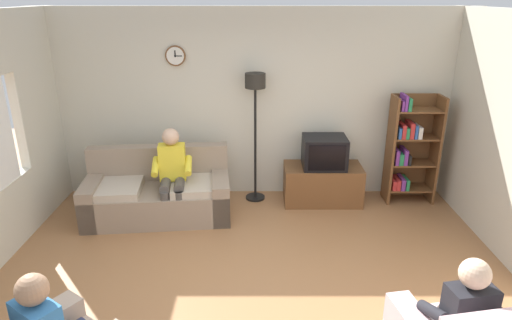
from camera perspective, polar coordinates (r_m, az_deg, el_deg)
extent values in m
plane|color=#9E6B42|center=(4.63, -0.06, -17.42)|extent=(12.00, 12.00, 0.00)
cube|color=beige|center=(6.49, 0.08, 7.13)|extent=(6.20, 0.12, 2.70)
cylinder|color=brown|center=(6.39, -9.98, 13.00)|extent=(0.28, 0.03, 0.28)
cylinder|color=white|center=(6.37, -10.00, 12.98)|extent=(0.24, 0.01, 0.24)
cube|color=black|center=(6.36, -10.03, 13.24)|extent=(0.02, 0.01, 0.09)
cube|color=black|center=(6.36, -9.65, 12.98)|extent=(0.11, 0.01, 0.01)
cube|color=beige|center=(6.60, -25.76, 5.76)|extent=(0.12, 1.10, 1.20)
cube|color=gray|center=(6.16, -12.12, -5.35)|extent=(1.97, 1.02, 0.42)
cube|color=gray|center=(6.32, -12.08, -0.25)|extent=(1.91, 0.38, 0.48)
cube|color=gray|center=(6.09, -4.28, -4.54)|extent=(0.30, 0.86, 0.56)
cube|color=gray|center=(6.30, -19.80, -4.89)|extent=(0.30, 0.86, 0.56)
cube|color=#BCAD99|center=(5.97, -7.58, -3.19)|extent=(0.66, 0.74, 0.10)
cube|color=#BCAD99|center=(6.10, -17.03, -3.43)|extent=(0.66, 0.74, 0.10)
cube|color=brown|center=(6.51, 8.74, -3.05)|extent=(1.10, 0.56, 0.55)
cube|color=black|center=(6.74, 8.44, -1.96)|extent=(1.10, 0.04, 0.03)
cube|color=black|center=(6.32, 9.00, 0.99)|extent=(0.60, 0.48, 0.44)
cube|color=black|center=(6.09, 9.32, 0.22)|extent=(0.50, 0.01, 0.36)
cube|color=brown|center=(6.59, 17.03, 1.21)|extent=(0.04, 0.36, 1.55)
cube|color=brown|center=(6.80, 22.20, 1.16)|extent=(0.04, 0.36, 1.55)
cube|color=brown|center=(6.84, 19.22, 1.65)|extent=(0.64, 0.02, 1.55)
cube|color=brown|center=(6.89, 19.09, -3.38)|extent=(0.60, 0.34, 0.02)
cube|color=red|center=(6.77, 17.26, -2.85)|extent=(0.05, 0.28, 0.14)
cube|color=red|center=(6.78, 17.74, -2.79)|extent=(0.06, 0.28, 0.15)
cube|color=#72338C|center=(6.80, 18.28, -2.74)|extent=(0.06, 0.28, 0.16)
cube|color=#267F4C|center=(6.82, 18.79, -2.77)|extent=(0.05, 0.28, 0.16)
cube|color=brown|center=(6.75, 19.46, -0.37)|extent=(0.60, 0.34, 0.02)
cube|color=#72338C|center=(6.61, 17.62, 0.53)|extent=(0.05, 0.28, 0.21)
cube|color=#267F4C|center=(6.64, 18.07, 0.33)|extent=(0.06, 0.28, 0.16)
cube|color=#72338C|center=(6.65, 18.59, 0.53)|extent=(0.05, 0.28, 0.21)
cube|color=black|center=(6.68, 19.02, 0.24)|extent=(0.04, 0.28, 0.14)
cube|color=brown|center=(6.63, 19.85, 2.76)|extent=(0.60, 0.34, 0.02)
cube|color=#2D59A5|center=(6.51, 17.91, 3.48)|extent=(0.04, 0.28, 0.15)
cube|color=red|center=(6.52, 18.37, 3.64)|extent=(0.05, 0.28, 0.19)
cube|color=#267F4C|center=(6.54, 18.79, 3.46)|extent=(0.04, 0.28, 0.15)
cube|color=red|center=(6.55, 19.31, 3.73)|extent=(0.06, 0.28, 0.22)
cube|color=#2D59A5|center=(6.57, 19.75, 3.59)|extent=(0.04, 0.28, 0.19)
cube|color=silver|center=(6.59, 20.21, 3.47)|extent=(0.06, 0.28, 0.16)
cube|color=brown|center=(6.53, 20.26, 6.00)|extent=(0.60, 0.34, 0.02)
cube|color=#72338C|center=(6.41, 18.25, 6.75)|extent=(0.03, 0.28, 0.14)
cube|color=#72338C|center=(6.42, 18.65, 7.03)|extent=(0.04, 0.28, 0.21)
cube|color=#267F4C|center=(6.44, 19.07, 6.85)|extent=(0.04, 0.28, 0.17)
cylinder|color=black|center=(6.64, 0.17, -4.78)|extent=(0.28, 0.28, 0.03)
cylinder|color=black|center=(6.33, 0.17, 2.08)|extent=(0.04, 0.04, 1.70)
cylinder|color=black|center=(6.11, 0.18, 10.12)|extent=(0.28, 0.28, 0.20)
cube|color=yellow|center=(5.94, -10.38, -0.23)|extent=(0.36, 0.23, 0.48)
sphere|color=#D8AD8C|center=(5.82, -10.60, 2.96)|extent=(0.22, 0.22, 0.22)
cylinder|color=#4C4742|center=(5.85, -9.50, -3.05)|extent=(0.17, 0.39, 0.13)
cylinder|color=#4C4742|center=(5.87, -11.25, -3.10)|extent=(0.17, 0.39, 0.13)
cylinder|color=#4C4742|center=(5.80, -9.45, -6.34)|extent=(0.12, 0.12, 0.52)
cylinder|color=#4C4742|center=(5.81, -11.23, -6.38)|extent=(0.12, 0.12, 0.52)
cylinder|color=yellow|center=(5.84, -8.39, -0.69)|extent=(0.12, 0.34, 0.20)
cylinder|color=yellow|center=(5.88, -12.48, -0.82)|extent=(0.12, 0.34, 0.20)
sphere|color=#A37A5B|center=(3.41, -26.48, -14.54)|extent=(0.22, 0.22, 0.22)
cylinder|color=#3372B2|center=(3.81, -25.96, -17.34)|extent=(0.26, 0.32, 0.20)
cube|color=black|center=(3.75, 25.66, -17.56)|extent=(0.37, 0.26, 0.48)
sphere|color=beige|center=(3.56, 26.45, -12.96)|extent=(0.22, 0.22, 0.22)
cylinder|color=black|center=(3.72, 21.93, -17.65)|extent=(0.15, 0.34, 0.20)
cylinder|color=black|center=(3.93, 27.40, -16.27)|extent=(0.15, 0.34, 0.20)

